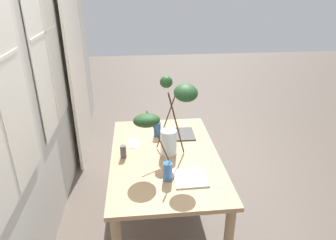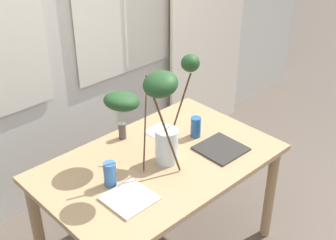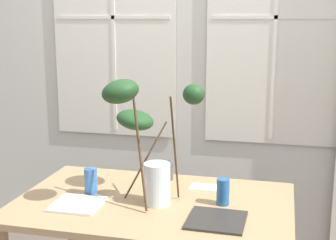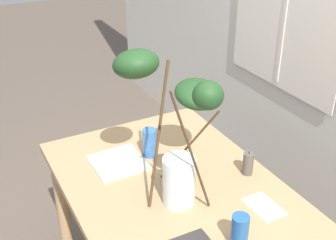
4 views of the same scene
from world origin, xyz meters
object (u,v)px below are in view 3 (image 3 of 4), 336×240
at_px(plate_square_right, 217,220).
at_px(pillar_candle, 169,171).
at_px(dining_table, 153,220).
at_px(drinking_glass_blue_left, 91,181).
at_px(vase_with_branches, 144,136).
at_px(plate_square_left, 77,204).
at_px(drinking_glass_blue_right, 223,192).

xyz_separation_m(plate_square_right, pillar_candle, (-0.35, 0.52, 0.05)).
xyz_separation_m(dining_table, drinking_glass_blue_left, (-0.35, 0.01, 0.18)).
distance_m(drinking_glass_blue_left, plate_square_right, 0.73).
height_order(vase_with_branches, plate_square_left, vase_with_branches).
xyz_separation_m(vase_with_branches, pillar_candle, (0.04, 0.35, -0.29)).
bearing_deg(drinking_glass_blue_left, vase_with_branches, -3.99).
distance_m(dining_table, plate_square_left, 0.40).
distance_m(vase_with_branches, drinking_glass_blue_left, 0.41).
height_order(dining_table, drinking_glass_blue_left, drinking_glass_blue_left).
xyz_separation_m(dining_table, vase_with_branches, (-0.04, -0.01, 0.45)).
bearing_deg(vase_with_branches, pillar_candle, 82.72).
relative_size(dining_table, drinking_glass_blue_right, 10.50).
xyz_separation_m(drinking_glass_blue_left, drinking_glass_blue_right, (0.70, 0.03, -0.00)).
relative_size(drinking_glass_blue_left, plate_square_right, 0.54).
height_order(plate_square_left, plate_square_right, plate_square_left).
bearing_deg(dining_table, drinking_glass_blue_left, 177.95).
distance_m(vase_with_branches, plate_square_left, 0.48).
relative_size(vase_with_branches, drinking_glass_blue_right, 4.99).
bearing_deg(drinking_glass_blue_left, plate_square_left, -91.69).
height_order(plate_square_left, pillar_candle, pillar_candle).
relative_size(dining_table, plate_square_right, 5.35).
height_order(plate_square_right, pillar_candle, pillar_candle).
height_order(drinking_glass_blue_left, plate_square_left, drinking_glass_blue_left).
height_order(drinking_glass_blue_left, pillar_candle, drinking_glass_blue_left).
bearing_deg(drinking_glass_blue_right, plate_square_left, -164.78).
bearing_deg(plate_square_left, pillar_candle, 54.44).
height_order(dining_table, plate_square_right, plate_square_right).
relative_size(drinking_glass_blue_right, plate_square_right, 0.51).
distance_m(drinking_glass_blue_right, plate_square_right, 0.22).
height_order(vase_with_branches, pillar_candle, vase_with_branches).
xyz_separation_m(vase_with_branches, drinking_glass_blue_right, (0.40, 0.05, -0.28)).
bearing_deg(drinking_glass_blue_right, plate_square_right, -90.19).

